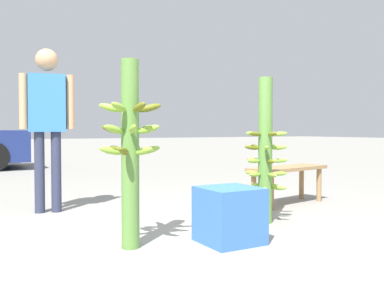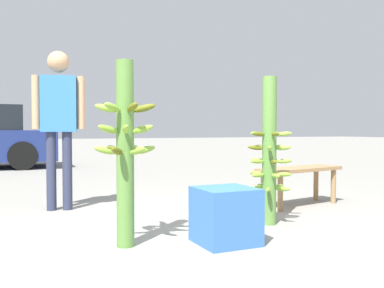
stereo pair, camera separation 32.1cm
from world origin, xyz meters
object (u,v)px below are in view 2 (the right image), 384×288
banana_stalk_left (125,148)px  banana_stalk_center (269,153)px  market_bench (300,174)px  produce_crate (225,216)px  vendor_person (59,113)px

banana_stalk_left → banana_stalk_center: (1.42, 0.18, -0.08)m
banana_stalk_center → market_bench: banana_stalk_center is taller
banana_stalk_center → produce_crate: size_ratio=3.17×
banana_stalk_center → produce_crate: banana_stalk_center is taller
banana_stalk_left → vendor_person: vendor_person is taller
banana_stalk_left → produce_crate: bearing=-18.0°
banana_stalk_left → vendor_person: bearing=98.5°
banana_stalk_center → vendor_person: (-1.68, 1.54, 0.39)m
vendor_person → banana_stalk_left: bearing=110.2°
banana_stalk_center → produce_crate: (-0.70, -0.42, -0.45)m
market_bench → banana_stalk_center: bearing=-153.3°
banana_stalk_center → vendor_person: bearing=137.4°
vendor_person → produce_crate: vendor_person is taller
banana_stalk_left → market_bench: banana_stalk_left is taller
banana_stalk_left → vendor_person: 1.78m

